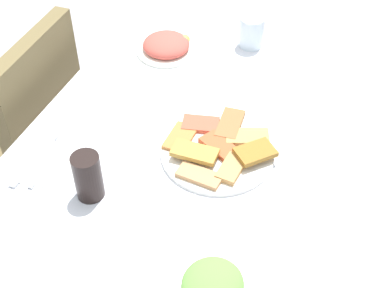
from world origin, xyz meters
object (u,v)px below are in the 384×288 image
(dining_table, at_px, (176,173))
(fork, at_px, (47,163))
(soda_can, at_px, (88,176))
(pide_platter, at_px, (219,149))
(drinking_glass, at_px, (251,32))
(spoon, at_px, (34,159))
(salad_plate_greens, at_px, (213,286))
(salad_plate_rice, at_px, (167,46))
(dining_chair, at_px, (24,135))
(paper_napkin, at_px, (41,162))

(dining_table, relative_size, fork, 7.05)
(dining_table, relative_size, soda_can, 9.99)
(pide_platter, relative_size, drinking_glass, 3.09)
(spoon, bearing_deg, pide_platter, -65.00)
(pide_platter, height_order, salad_plate_greens, salad_plate_greens)
(pide_platter, xyz_separation_m, soda_can, (-0.24, 0.24, 0.05))
(soda_can, xyz_separation_m, spoon, (0.05, 0.19, -0.06))
(soda_can, bearing_deg, dining_table, -32.66)
(salad_plate_greens, relative_size, spoon, 0.97)
(pide_platter, bearing_deg, salad_plate_greens, -162.81)
(dining_table, bearing_deg, salad_plate_rice, 25.64)
(salad_plate_greens, height_order, fork, salad_plate_greens)
(soda_can, xyz_separation_m, fork, (0.05, 0.15, -0.06))
(pide_platter, xyz_separation_m, salad_plate_rice, (0.38, 0.30, 0.01))
(pide_platter, bearing_deg, dining_table, 108.15)
(pide_platter, bearing_deg, soda_can, 135.33)
(fork, bearing_deg, salad_plate_rice, -12.59)
(salad_plate_rice, distance_m, drinking_glass, 0.27)
(dining_chair, bearing_deg, pide_platter, -98.14)
(dining_table, distance_m, dining_chair, 0.65)
(pide_platter, bearing_deg, paper_napkin, 115.42)
(salad_plate_greens, xyz_separation_m, fork, (0.19, 0.51, -0.01))
(fork, bearing_deg, paper_napkin, 85.81)
(dining_table, distance_m, fork, 0.34)
(paper_napkin, height_order, fork, fork)
(dining_table, xyz_separation_m, soda_can, (-0.21, 0.13, 0.14))
(spoon, bearing_deg, salad_plate_greens, -108.49)
(salad_plate_greens, distance_m, spoon, 0.57)
(salad_plate_greens, distance_m, fork, 0.54)
(pide_platter, height_order, salad_plate_rice, salad_plate_rice)
(drinking_glass, bearing_deg, soda_can, 166.99)
(pide_platter, bearing_deg, drinking_glass, 7.27)
(dining_table, relative_size, drinking_glass, 12.31)
(salad_plate_rice, xyz_separation_m, soda_can, (-0.62, -0.07, 0.04))
(salad_plate_rice, height_order, paper_napkin, salad_plate_rice)
(soda_can, height_order, paper_napkin, soda_can)
(dining_table, xyz_separation_m, salad_plate_rice, (0.41, 0.20, 0.10))
(soda_can, bearing_deg, spoon, 75.95)
(paper_napkin, bearing_deg, dining_table, -62.21)
(drinking_glass, distance_m, fork, 0.77)
(dining_table, bearing_deg, dining_chair, 77.38)
(soda_can, bearing_deg, fork, 72.78)
(salad_plate_greens, bearing_deg, pide_platter, 17.19)
(drinking_glass, height_order, paper_napkin, drinking_glass)
(pide_platter, height_order, soda_can, soda_can)
(pide_platter, height_order, paper_napkin, pide_platter)
(dining_chair, bearing_deg, fork, -131.70)
(pide_platter, height_order, spoon, pide_platter)
(dining_table, height_order, salad_plate_rice, salad_plate_rice)
(pide_platter, distance_m, fork, 0.43)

